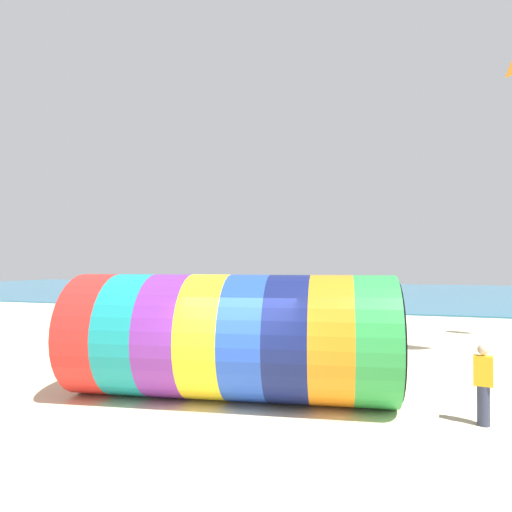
# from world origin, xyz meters

# --- Properties ---
(ground_plane) EXTENTS (120.00, 120.00, 0.00)m
(ground_plane) POSITION_xyz_m (0.00, 0.00, 0.00)
(ground_plane) COLOR beige
(sea) EXTENTS (120.00, 40.00, 0.10)m
(sea) POSITION_xyz_m (0.00, 41.08, 0.05)
(sea) COLOR teal
(sea) RESTS_ON ground
(giant_inflatable_tube) EXTENTS (8.02, 3.98, 2.97)m
(giant_inflatable_tube) POSITION_xyz_m (-0.54, 1.79, 1.48)
(giant_inflatable_tube) COLOR red
(giant_inflatable_tube) RESTS_ON ground
(kite_handler) EXTENTS (0.39, 0.28, 1.62)m
(kite_handler) POSITION_xyz_m (4.90, 1.62, 0.82)
(kite_handler) COLOR #383D56
(kite_handler) RESTS_ON ground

